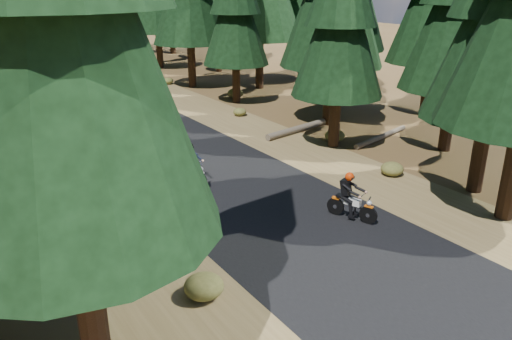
{
  "coord_description": "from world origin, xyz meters",
  "views": [
    {
      "loc": [
        -8.31,
        -10.97,
        6.78
      ],
      "look_at": [
        0.0,
        1.5,
        1.1
      ],
      "focal_mm": 35.0,
      "sensor_mm": 36.0,
      "label": 1
    }
  ],
  "objects_px": {
    "rider_follow": "(193,170)",
    "log_far": "(381,137)",
    "log_near": "(304,127)",
    "rider_lead": "(352,204)"
  },
  "relations": [
    {
      "from": "log_near",
      "to": "log_far",
      "type": "relative_size",
      "value": 1.21
    },
    {
      "from": "rider_follow",
      "to": "rider_lead",
      "type": "bearing_deg",
      "value": 109.79
    },
    {
      "from": "log_near",
      "to": "rider_lead",
      "type": "height_order",
      "value": "rider_lead"
    },
    {
      "from": "log_far",
      "to": "rider_lead",
      "type": "relative_size",
      "value": 2.43
    },
    {
      "from": "log_far",
      "to": "rider_lead",
      "type": "xyz_separation_m",
      "value": [
        -6.9,
        -5.24,
        0.38
      ]
    },
    {
      "from": "log_far",
      "to": "rider_lead",
      "type": "distance_m",
      "value": 8.67
    },
    {
      "from": "log_near",
      "to": "rider_lead",
      "type": "bearing_deg",
      "value": -130.72
    },
    {
      "from": "rider_follow",
      "to": "log_far",
      "type": "bearing_deg",
      "value": 172.89
    },
    {
      "from": "log_near",
      "to": "log_far",
      "type": "height_order",
      "value": "log_near"
    },
    {
      "from": "rider_lead",
      "to": "rider_follow",
      "type": "height_order",
      "value": "rider_lead"
    }
  ]
}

